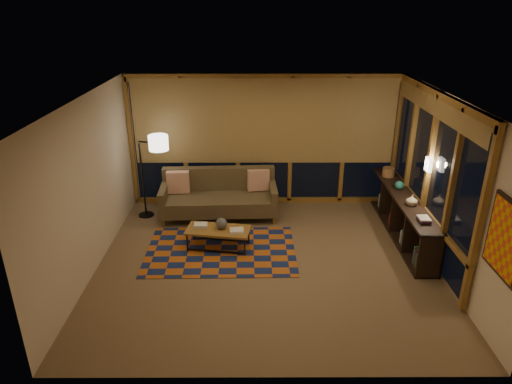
{
  "coord_description": "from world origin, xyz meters",
  "views": [
    {
      "loc": [
        -0.19,
        -6.5,
        4.01
      ],
      "look_at": [
        -0.17,
        0.12,
        1.21
      ],
      "focal_mm": 32.0,
      "sensor_mm": 36.0,
      "label": 1
    }
  ],
  "objects_px": {
    "coffee_table": "(218,238)",
    "floor_lamp": "(142,176)",
    "bookshelf": "(401,215)",
    "sofa": "(219,196)"
  },
  "relations": [
    {
      "from": "coffee_table",
      "to": "floor_lamp",
      "type": "relative_size",
      "value": 0.64
    },
    {
      "from": "coffee_table",
      "to": "bookshelf",
      "type": "relative_size",
      "value": 0.36
    },
    {
      "from": "coffee_table",
      "to": "bookshelf",
      "type": "xyz_separation_m",
      "value": [
        3.32,
        0.52,
        0.2
      ]
    },
    {
      "from": "sofa",
      "to": "coffee_table",
      "type": "height_order",
      "value": "sofa"
    },
    {
      "from": "coffee_table",
      "to": "sofa",
      "type": "bearing_deg",
      "value": 102.11
    },
    {
      "from": "sofa",
      "to": "bookshelf",
      "type": "height_order",
      "value": "sofa"
    },
    {
      "from": "sofa",
      "to": "coffee_table",
      "type": "xyz_separation_m",
      "value": [
        0.07,
        -1.23,
        -0.28
      ]
    },
    {
      "from": "floor_lamp",
      "to": "coffee_table",
      "type": "bearing_deg",
      "value": -29.9
    },
    {
      "from": "sofa",
      "to": "bookshelf",
      "type": "bearing_deg",
      "value": -14.46
    },
    {
      "from": "sofa",
      "to": "floor_lamp",
      "type": "relative_size",
      "value": 1.32
    }
  ]
}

